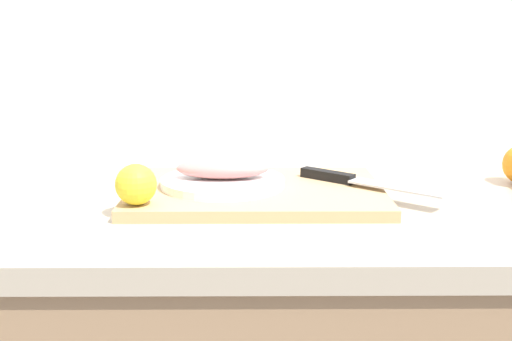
% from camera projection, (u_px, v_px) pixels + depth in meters
% --- Properties ---
extents(back_wall, '(3.20, 0.05, 2.50)m').
position_uv_depth(back_wall, '(213.00, 4.00, 1.35)').
color(back_wall, white).
rests_on(back_wall, ground_plane).
extents(cutting_board, '(0.46, 0.32, 0.02)m').
position_uv_depth(cutting_board, '(256.00, 192.00, 1.15)').
color(cutting_board, tan).
rests_on(cutting_board, kitchen_counter).
extents(white_plate, '(0.22, 0.22, 0.01)m').
position_uv_depth(white_plate, '(223.00, 182.00, 1.15)').
color(white_plate, white).
rests_on(white_plate, cutting_board).
extents(fish_fillet, '(0.17, 0.07, 0.04)m').
position_uv_depth(fish_fillet, '(223.00, 168.00, 1.14)').
color(fish_fillet, tan).
rests_on(fish_fillet, white_plate).
extents(chef_knife, '(0.24, 0.21, 0.02)m').
position_uv_depth(chef_knife, '(352.00, 180.00, 1.16)').
color(chef_knife, silver).
rests_on(chef_knife, cutting_board).
extents(lemon_0, '(0.07, 0.07, 0.07)m').
position_uv_depth(lemon_0, '(136.00, 184.00, 1.02)').
color(lemon_0, yellow).
rests_on(lemon_0, cutting_board).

